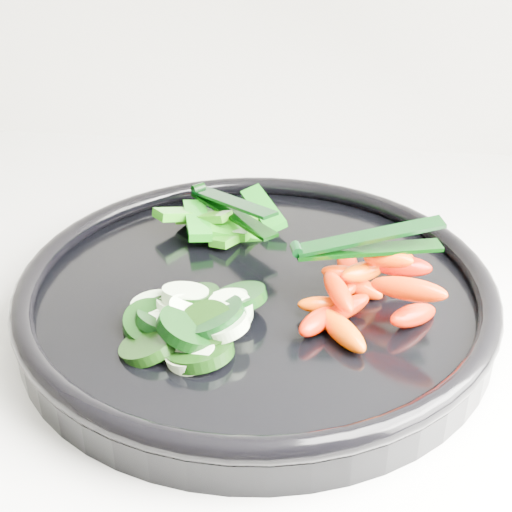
# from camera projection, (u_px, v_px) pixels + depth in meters

# --- Properties ---
(veggie_tray) EXTENTS (0.40, 0.40, 0.04)m
(veggie_tray) POSITION_uv_depth(u_px,v_px,m) (256.00, 294.00, 0.56)
(veggie_tray) COLOR black
(veggie_tray) RESTS_ON counter
(cucumber_pile) EXTENTS (0.12, 0.12, 0.04)m
(cucumber_pile) POSITION_uv_depth(u_px,v_px,m) (186.00, 319.00, 0.51)
(cucumber_pile) COLOR black
(cucumber_pile) RESTS_ON veggie_tray
(carrot_pile) EXTENTS (0.11, 0.15, 0.05)m
(carrot_pile) POSITION_uv_depth(u_px,v_px,m) (367.00, 286.00, 0.53)
(carrot_pile) COLOR #EF1D00
(carrot_pile) RESTS_ON veggie_tray
(pepper_pile) EXTENTS (0.12, 0.10, 0.04)m
(pepper_pile) POSITION_uv_depth(u_px,v_px,m) (220.00, 222.00, 0.64)
(pepper_pile) COLOR #126209
(pepper_pile) RESTS_ON veggie_tray
(tong_carrot) EXTENTS (0.11, 0.04, 0.02)m
(tong_carrot) POSITION_uv_depth(u_px,v_px,m) (365.00, 243.00, 0.53)
(tong_carrot) COLOR black
(tong_carrot) RESTS_ON carrot_pile
(tong_pepper) EXTENTS (0.09, 0.09, 0.02)m
(tong_pepper) POSITION_uv_depth(u_px,v_px,m) (230.00, 206.00, 0.63)
(tong_pepper) COLOR black
(tong_pepper) RESTS_ON pepper_pile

